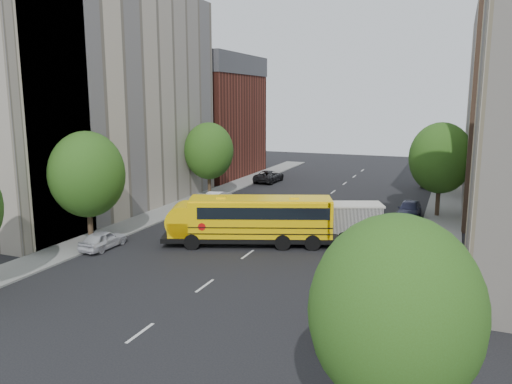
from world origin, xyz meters
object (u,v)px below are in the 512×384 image
Objects in this scene: street_tree_3 at (395,313)px; parked_car_0 at (103,239)px; parked_car_1 at (218,198)px; parked_car_5 at (430,179)px; safari_truck at (340,221)px; street_tree_2 at (209,151)px; school_bus at (249,218)px; parked_car_3 at (357,322)px; parked_car_2 at (269,176)px; street_tree_1 at (87,174)px; parked_car_4 at (409,209)px; street_tree_5 at (444,149)px; street_tree_4 at (441,158)px.

parked_car_0 is at bearing 146.69° from street_tree_3.
parked_car_1 is 0.82× the size of parked_car_5.
safari_truck is 1.69× the size of parked_car_1.
parked_car_5 is (20.60, 15.84, -4.03)m from street_tree_2.
parked_car_0 is at bearing -173.35° from school_bus.
parked_car_3 is (18.40, -6.41, 0.08)m from parked_car_0.
parked_car_5 is (18.40, 4.30, 0.08)m from parked_car_2.
school_bus is at bearing -103.79° from parked_car_5.
school_bus reaches higher than parked_car_3.
parked_car_4 is at bearing 39.99° from street_tree_1.
street_tree_5 is at bearing -141.94° from parked_car_1.
street_tree_5 is 20.20m from parked_car_2.
school_bus is 2.54× the size of parked_car_5.
parked_car_4 is at bearing 94.11° from street_tree_3.
street_tree_2 reaches higher than parked_car_4.
parked_car_1 is 14.04m from parked_car_2.
street_tree_3 is at bearing -83.64° from parked_car_4.
parked_car_4 reaches higher than parked_car_3.
school_bus is (10.20, -13.90, -2.92)m from street_tree_2.
street_tree_4 is 23.32m from parked_car_2.
parked_car_1 is 0.90× the size of parked_car_4.
street_tree_5 reaches higher than street_tree_3.
safari_truck is 1.51× the size of parked_car_4.
parked_car_1 is at bearing -48.75° from street_tree_2.
street_tree_5 is (22.00, 30.00, -0.25)m from street_tree_1.
safari_truck is at bearing 106.05° from street_tree_3.
school_bus is (10.20, 4.10, -3.05)m from street_tree_1.
street_tree_2 is at bearing 90.00° from street_tree_1.
street_tree_1 is 16.23m from parked_car_1.
parked_car_2 is (2.20, 29.53, -4.23)m from street_tree_1.
parked_car_1 is (0.80, 15.95, 0.01)m from parked_car_0.
school_bus is at bearing -114.48° from street_tree_5.
street_tree_5 reaches higher than parked_car_0.
street_tree_5 reaches higher than parked_car_4.
parked_car_1 is (2.20, -2.51, -4.18)m from street_tree_2.
parked_car_1 is at bearing -129.61° from parked_car_5.
parked_car_1 is 25.98m from parked_car_5.
safari_truck is 1.29× the size of parked_car_2.
parked_car_3 is (17.60, -22.37, 0.06)m from parked_car_1.
street_tree_1 reaches higher than parked_car_1.
street_tree_2 is at bearing -86.10° from parked_car_0.
street_tree_2 is at bearing 178.23° from parked_car_4.
parked_car_2 is (0.00, 14.04, 0.07)m from parked_car_1.
street_tree_4 is (22.00, 0.00, 0.25)m from street_tree_2.
street_tree_2 is 25.06m from street_tree_5.
street_tree_2 is at bearing 124.74° from safari_truck.
school_bus is 9.99m from parked_car_0.
street_tree_1 is 21.38m from parked_car_3.
street_tree_3 reaches higher than parked_car_0.
parked_car_3 is (19.80, -24.88, -4.11)m from street_tree_2.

